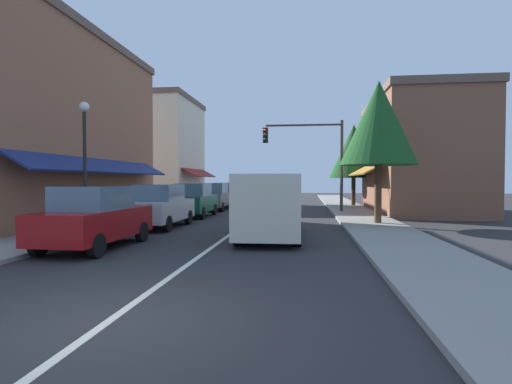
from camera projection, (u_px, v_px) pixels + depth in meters
name	position (u px, v px, depth m)	size (l,w,h in m)	color
ground_plane	(259.00, 214.00, 23.36)	(80.00, 80.00, 0.00)	#28282B
sidewalk_left	(168.00, 212.00, 24.04)	(2.60, 56.00, 0.12)	gray
sidewalk_right	(356.00, 214.00, 22.69)	(2.60, 56.00, 0.12)	gray
lane_center_stripe	(259.00, 214.00, 23.36)	(0.14, 52.00, 0.01)	silver
storefront_left_block	(38.00, 126.00, 18.46)	(6.86, 14.20, 8.89)	#8E5B42
storefront_right_block	(418.00, 155.00, 24.10)	(6.46, 10.20, 6.96)	brown
storefront_far_left	(165.00, 151.00, 34.29)	(6.19, 8.20, 8.90)	beige
parked_car_nearest_left	(95.00, 218.00, 11.38)	(1.82, 4.12, 1.77)	maroon
parked_car_second_left	(160.00, 206.00, 16.43)	(1.80, 4.11, 1.77)	#B7BABF
parked_car_third_left	(194.00, 200.00, 21.31)	(1.80, 4.11, 1.77)	#0F4C33
parked_car_far_left	(214.00, 197.00, 26.03)	(1.80, 4.11, 1.77)	#4C5156
parked_car_distant_left	(227.00, 194.00, 30.56)	(1.85, 4.13, 1.77)	navy
van_in_lane	(271.00, 204.00, 13.39)	(2.09, 5.22, 2.12)	beige
traffic_signal_mast_arm	(314.00, 150.00, 23.87)	(4.76, 0.50, 5.49)	#333333
street_lamp_left_near	(85.00, 145.00, 14.35)	(0.36, 0.36, 4.74)	black
tree_right_near	(379.00, 123.00, 17.08)	(3.27, 3.27, 6.18)	#4C331E
tree_right_far	(354.00, 151.00, 29.41)	(3.55, 3.55, 6.04)	#4C331E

